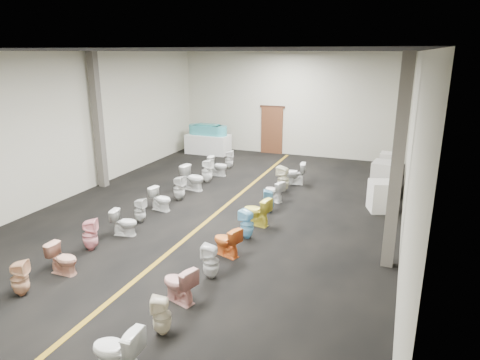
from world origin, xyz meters
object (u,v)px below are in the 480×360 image
(toilet_right_9, at_px, (274,191))
(toilet_right_3, at_px, (179,284))
(toilet_right_7, at_px, (257,211))
(appliance_crate_b, at_px, (385,179))
(appliance_crate_a, at_px, (382,196))
(toilet_left_9, at_px, (207,171))
(toilet_left_1, at_px, (20,278))
(toilet_left_5, at_px, (140,210))
(toilet_left_6, at_px, (161,199))
(toilet_right_11, at_px, (294,173))
(appliance_crate_c, at_px, (386,176))
(toilet_left_3, at_px, (90,235))
(toilet_right_1, at_px, (117,351))
(toilet_right_4, at_px, (211,261))
(toilet_right_2, at_px, (162,316))
(toilet_left_2, at_px, (63,259))
(toilet_left_4, at_px, (125,222))
(toilet_left_7, at_px, (179,188))
(toilet_left_10, at_px, (218,166))
(toilet_right_6, at_px, (247,224))
(bathtub, at_px, (208,130))
(toilet_right_8, at_px, (269,201))
(appliance_crate_d, at_px, (389,165))
(toilet_right_10, at_px, (283,179))
(toilet_right_5, at_px, (227,241))
(display_table, at_px, (208,144))
(toilet_left_8, at_px, (193,178))

(toilet_right_9, bearing_deg, toilet_right_3, 23.49)
(toilet_right_7, bearing_deg, appliance_crate_b, 153.08)
(appliance_crate_a, bearing_deg, toilet_left_9, 172.80)
(appliance_crate_b, distance_m, toilet_left_1, 10.67)
(toilet_left_1, relative_size, toilet_left_5, 1.05)
(toilet_left_6, height_order, toilet_right_11, toilet_right_11)
(appliance_crate_c, bearing_deg, toilet_left_9, -165.67)
(toilet_left_6, bearing_deg, toilet_left_3, -175.08)
(toilet_left_9, xyz_separation_m, toilet_right_1, (2.88, -9.08, -0.03))
(toilet_right_4, bearing_deg, toilet_right_2, -3.81)
(toilet_left_2, xyz_separation_m, toilet_right_11, (2.93, 7.96, 0.06))
(toilet_left_4, height_order, toilet_left_7, toilet_left_7)
(toilet_left_2, distance_m, toilet_left_5, 2.98)
(toilet_left_3, distance_m, toilet_left_10, 6.88)
(appliance_crate_a, xyz_separation_m, toilet_right_7, (-3.05, -2.34, -0.06))
(toilet_left_9, bearing_deg, toilet_left_6, -177.74)
(toilet_left_6, relative_size, toilet_right_6, 0.92)
(bathtub, bearing_deg, toilet_left_10, -56.34)
(toilet_left_4, bearing_deg, toilet_right_6, -82.56)
(appliance_crate_c, relative_size, toilet_right_7, 1.17)
(toilet_left_9, height_order, toilet_right_8, toilet_left_9)
(toilet_left_6, relative_size, toilet_left_7, 0.87)
(toilet_left_3, height_order, toilet_right_4, toilet_left_3)
(appliance_crate_d, distance_m, toilet_right_10, 4.51)
(appliance_crate_b, distance_m, toilet_right_3, 8.47)
(toilet_left_3, height_order, toilet_left_7, toilet_left_7)
(toilet_right_2, relative_size, toilet_right_8, 1.01)
(appliance_crate_c, bearing_deg, toilet_right_6, -118.42)
(appliance_crate_a, distance_m, toilet_right_5, 5.29)
(appliance_crate_a, relative_size, toilet_right_9, 1.33)
(appliance_crate_c, distance_m, toilet_right_11, 3.09)
(display_table, relative_size, toilet_left_8, 2.34)
(display_table, height_order, toilet_left_1, display_table)
(toilet_left_7, bearing_deg, toilet_right_9, -65.70)
(toilet_left_10, relative_size, toilet_right_10, 0.86)
(toilet_left_4, xyz_separation_m, toilet_left_9, (-0.03, 4.92, 0.09))
(bathtub, xyz_separation_m, toilet_right_5, (4.80, -9.20, -0.72))
(appliance_crate_a, distance_m, toilet_left_1, 9.48)
(appliance_crate_b, xyz_separation_m, toilet_right_9, (-3.17, -1.84, -0.22))
(toilet_left_7, bearing_deg, appliance_crate_a, -72.58)
(toilet_left_7, distance_m, toilet_left_8, 1.11)
(toilet_right_6, bearing_deg, display_table, -129.75)
(toilet_right_2, bearing_deg, toilet_right_5, 161.14)
(toilet_right_2, bearing_deg, display_table, -179.18)
(toilet_left_9, relative_size, toilet_right_9, 1.26)
(toilet_right_11, bearing_deg, toilet_left_8, -67.32)
(toilet_right_5, relative_size, toilet_right_7, 0.90)
(toilet_left_2, distance_m, toilet_left_4, 2.12)
(appliance_crate_d, distance_m, toilet_left_10, 6.38)
(toilet_left_3, bearing_deg, toilet_left_6, -27.14)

